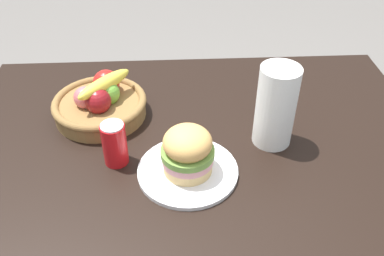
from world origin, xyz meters
The scene contains 6 objects.
dining_table centered at (0.00, 0.00, 0.65)m, with size 1.40×0.90×0.75m.
plate centered at (-0.03, -0.16, 0.76)m, with size 0.27×0.27×0.01m, color white.
sandwich centered at (-0.03, -0.16, 0.83)m, with size 0.14×0.14×0.13m.
soda_can centered at (-0.22, -0.11, 0.81)m, with size 0.07×0.07×0.13m.
fruit_basket centered at (-0.29, 0.11, 0.80)m, with size 0.29×0.29×0.14m.
paper_towel_roll centered at (0.22, -0.04, 0.87)m, with size 0.11×0.11×0.24m, color white.
Camera 1 is at (-0.06, -0.95, 1.53)m, focal length 38.80 mm.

